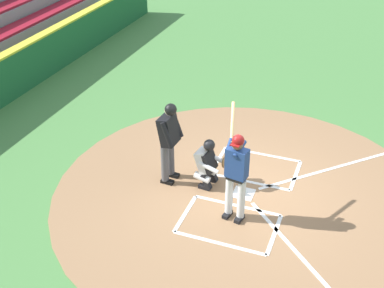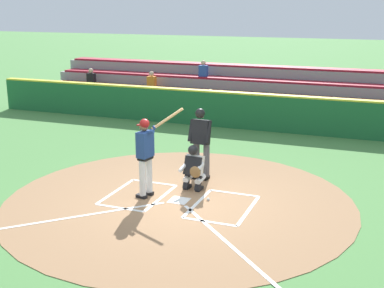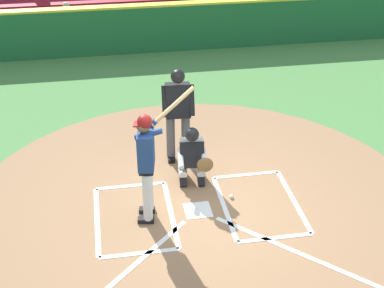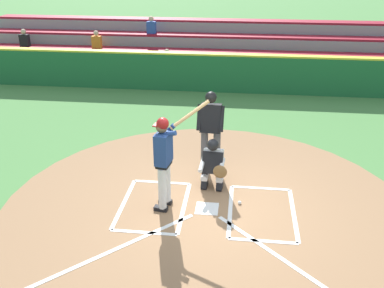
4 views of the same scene
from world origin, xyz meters
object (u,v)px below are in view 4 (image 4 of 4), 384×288
object	(u,v)px
batter	(164,157)
catcher	(213,163)
baseball	(240,203)
plate_umpire	(211,126)

from	to	relation	value
batter	catcher	size ratio (longest dim) A/B	1.88
catcher	baseball	bearing A→B (deg)	135.74
catcher	baseball	xyz separation A→B (m)	(-0.57, 0.56, -0.55)
batter	baseball	xyz separation A→B (m)	(-1.43, -0.28, -1.06)
batter	plate_umpire	world-z (taller)	batter
catcher	plate_umpire	size ratio (longest dim) A/B	0.61
batter	baseball	world-z (taller)	batter
batter	baseball	bearing A→B (deg)	-168.99
baseball	batter	bearing A→B (deg)	11.01
plate_umpire	baseball	size ratio (longest dim) A/B	25.20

